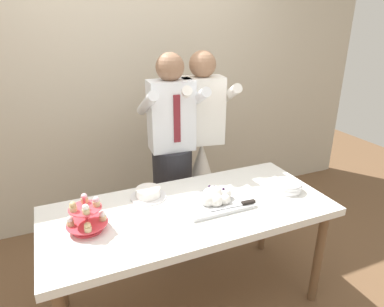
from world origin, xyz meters
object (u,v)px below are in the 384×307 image
Objects in this scene: dessert_table at (190,218)px; cupcake_stand at (86,217)px; person_bride at (201,178)px; round_cake at (148,193)px; person_groom at (172,168)px; main_cake_tray at (214,198)px; plate_stack at (288,186)px.

cupcake_stand is at bearing 179.27° from dessert_table.
round_cake is at bearing -142.05° from person_bride.
person_groom is 1.00× the size of person_bride.
dessert_table is at bearing -101.11° from person_groom.
dessert_table is at bearing -120.20° from person_bride.
cupcake_stand is at bearing 178.02° from main_cake_tray.
cupcake_stand is 0.96× the size of round_cake.
round_cake reaches higher than plate_stack.
cupcake_stand is 1.00m from person_groom.
plate_stack is (1.33, -0.07, -0.05)m from cupcake_stand.
plate_stack is at bearing -4.92° from dessert_table.
dessert_table is 0.68m from person_groom.
cupcake_stand is 1.28m from person_bride.
dessert_table is 7.50× the size of round_cake.
person_groom is at bearing 128.64° from plate_stack.
cupcake_stand is 0.14× the size of person_groom.
dessert_table is 0.83m from person_bride.
dessert_table is 0.72m from plate_stack.
round_cake is 0.81m from person_bride.
plate_stack reaches higher than dessert_table.
round_cake is at bearing 145.52° from main_cake_tray.
dessert_table is 4.13× the size of main_cake_tray.
person_bride is at bearing 71.19° from main_cake_tray.
cupcake_stand is 0.53× the size of main_cake_tray.
dessert_table is at bearing -0.73° from cupcake_stand.
plate_stack is at bearing -2.97° from cupcake_stand.
cupcake_stand reaches higher than plate_stack.
cupcake_stand is at bearing -145.85° from person_bride.
main_cake_tray is 0.55m from plate_stack.
plate_stack is 0.95m from round_cake.
dessert_table is at bearing 175.08° from plate_stack.
round_cake is (0.42, 0.22, -0.05)m from cupcake_stand.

